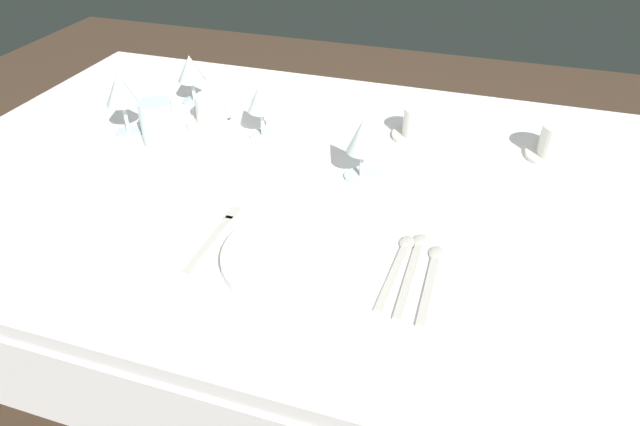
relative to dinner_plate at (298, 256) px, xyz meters
name	(u,v)px	position (x,y,z in m)	size (l,w,h in m)	color
ground_plane	(331,403)	(-0.02, 0.27, -0.75)	(6.00, 6.00, 0.00)	#4C3828
dining_table	(334,213)	(-0.02, 0.27, -0.09)	(1.80, 1.11, 0.74)	white
dinner_plate	(298,256)	(0.00, 0.00, 0.00)	(0.27, 0.27, 0.02)	white
fork_outer	(216,235)	(-0.17, 0.02, -0.01)	(0.02, 0.21, 0.00)	beige
spoon_soup	(399,262)	(0.17, 0.05, -0.01)	(0.03, 0.21, 0.01)	beige
spoon_dessert	(414,263)	(0.19, 0.05, -0.01)	(0.03, 0.23, 0.01)	beige
spoon_tea	(432,273)	(0.22, 0.03, -0.01)	(0.03, 0.20, 0.01)	beige
saucer_left	(418,136)	(0.12, 0.52, 0.00)	(0.12, 0.12, 0.01)	white
coffee_cup_left	(420,122)	(0.12, 0.52, 0.03)	(0.10, 0.08, 0.07)	white
saucer_right	(213,123)	(-0.38, 0.43, 0.00)	(0.13, 0.13, 0.01)	white
coffee_cup_right	(212,108)	(-0.38, 0.43, 0.03)	(0.10, 0.07, 0.07)	white
saucer_far	(556,156)	(0.43, 0.52, 0.00)	(0.13, 0.13, 0.01)	white
coffee_cup_far	(561,140)	(0.43, 0.52, 0.04)	(0.11, 0.09, 0.07)	white
wine_glass_centre	(191,71)	(-0.49, 0.54, 0.08)	(0.07, 0.07, 0.13)	silver
wine_glass_left	(261,100)	(-0.24, 0.41, 0.09)	(0.07, 0.07, 0.14)	silver
wine_glass_right	(120,92)	(-0.55, 0.32, 0.10)	(0.07, 0.07, 0.15)	silver
wine_glass_far	(363,139)	(0.03, 0.30, 0.08)	(0.07, 0.07, 0.14)	silver
drink_tumbler	(158,125)	(-0.45, 0.31, 0.04)	(0.08, 0.08, 0.10)	silver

